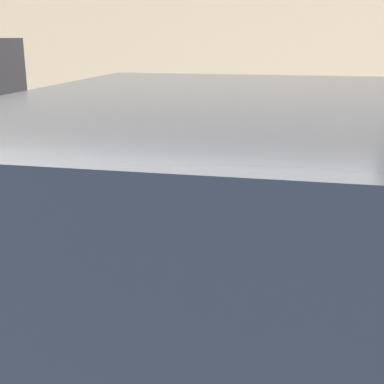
% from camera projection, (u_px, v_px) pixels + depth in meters
% --- Properties ---
extents(sidewalk, '(24.00, 2.80, 0.14)m').
position_uv_depth(sidewalk, '(197.00, 274.00, 4.67)').
color(sidewalk, '#BCB7AD').
rests_on(sidewalk, ground_plane).
extents(parking_meter, '(0.18, 0.16, 1.37)m').
position_uv_depth(parking_meter, '(192.00, 197.00, 3.32)').
color(parking_meter, slate).
rests_on(parking_meter, sidewalk).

